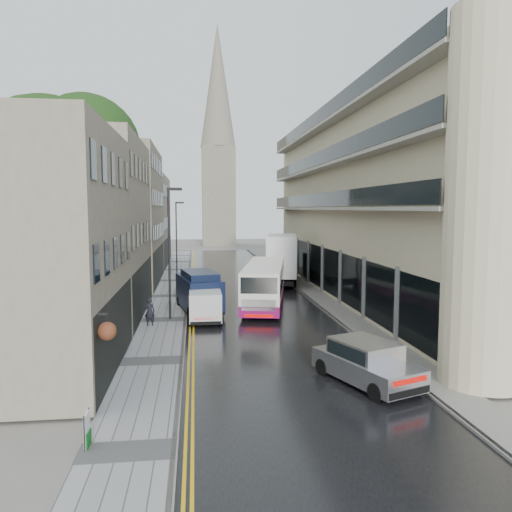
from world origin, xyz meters
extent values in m
plane|color=slate|center=(0.00, 0.00, 0.00)|extent=(200.00, 200.00, 0.00)
cube|color=black|center=(0.00, 27.50, 0.01)|extent=(9.00, 85.00, 0.02)
cube|color=gray|center=(-5.85, 27.50, 0.06)|extent=(2.70, 85.00, 0.12)
cube|color=slate|center=(5.40, 27.50, 0.06)|extent=(1.80, 85.00, 0.12)
imported|color=black|center=(-6.54, 17.67, 0.93)|extent=(0.61, 0.42, 1.62)
camera|label=1|loc=(-3.91, -11.01, 6.84)|focal=35.00mm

